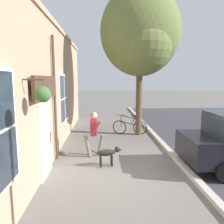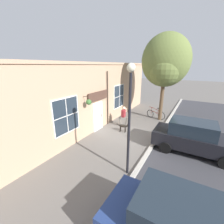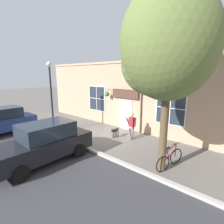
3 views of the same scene
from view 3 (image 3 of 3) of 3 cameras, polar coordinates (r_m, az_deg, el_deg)
ground_plane at (r=11.13m, az=-2.12°, el=-8.13°), size 90.00×90.00×0.00m
curb_and_road at (r=8.37m, az=-32.54°, el=-17.18°), size 10.10×28.00×0.12m
storefront_facade at (r=12.32m, az=5.39°, el=5.30°), size 0.95×18.00×4.79m
pedestrian_walking at (r=10.59m, az=6.45°, el=-3.76°), size 0.74×0.57×1.62m
dog_on_leash at (r=10.93m, az=1.04°, el=-6.10°), size 1.00×0.32×0.65m
street_tree_by_curb at (r=6.94m, az=17.09°, el=19.22°), size 3.74×3.45×7.00m
leaning_bicycle at (r=7.97m, az=18.34°, el=-14.35°), size 1.71×0.40×1.01m
parked_car_nearest_curb at (r=13.50m, az=-32.83°, el=-2.56°), size 4.31×1.96×1.75m
parked_car_mid_block at (r=8.50m, az=-21.29°, el=-9.20°), size 4.31×1.96×1.75m
street_lamp at (r=12.09m, az=-19.37°, el=7.72°), size 0.32×0.32×4.67m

